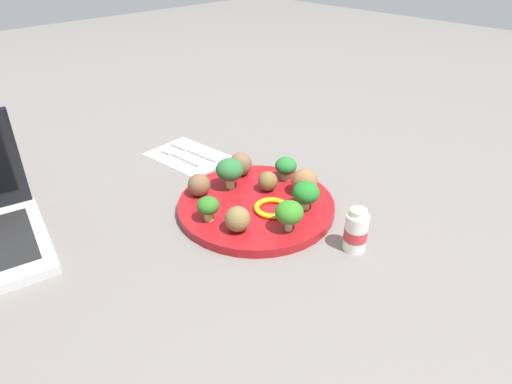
# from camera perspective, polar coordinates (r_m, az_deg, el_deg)

# --- Properties ---
(ground_plane) EXTENTS (4.00, 4.00, 0.00)m
(ground_plane) POSITION_cam_1_polar(r_m,az_deg,el_deg) (0.80, -0.00, -2.21)
(ground_plane) COLOR slate
(plate) EXTENTS (0.28, 0.28, 0.02)m
(plate) POSITION_cam_1_polar(r_m,az_deg,el_deg) (0.80, -0.00, -1.73)
(plate) COLOR maroon
(plate) RESTS_ON ground_plane
(broccoli_floret_center) EXTENTS (0.05, 0.05, 0.06)m
(broccoli_floret_center) POSITION_cam_1_polar(r_m,az_deg,el_deg) (0.82, -3.46, 2.80)
(broccoli_floret_center) COLOR #A8C580
(broccoli_floret_center) RESTS_ON plate
(broccoli_floret_back_right) EXTENTS (0.05, 0.05, 0.05)m
(broccoli_floret_back_right) POSITION_cam_1_polar(r_m,az_deg,el_deg) (0.70, 4.31, -2.68)
(broccoli_floret_back_right) COLOR #A2B97F
(broccoli_floret_back_right) RESTS_ON plate
(broccoli_floret_front_left) EXTENTS (0.05, 0.05, 0.05)m
(broccoli_floret_front_left) POSITION_cam_1_polar(r_m,az_deg,el_deg) (0.76, 6.44, -0.14)
(broccoli_floret_front_left) COLOR #9FC076
(broccoli_floret_front_left) RESTS_ON plate
(broccoli_floret_mid_right) EXTENTS (0.04, 0.04, 0.04)m
(broccoli_floret_mid_right) POSITION_cam_1_polar(r_m,az_deg,el_deg) (0.73, -6.19, -1.82)
(broccoli_floret_mid_right) COLOR #ABCF69
(broccoli_floret_mid_right) RESTS_ON plate
(broccoli_floret_near_rim) EXTENTS (0.04, 0.04, 0.05)m
(broccoli_floret_near_rim) POSITION_cam_1_polar(r_m,az_deg,el_deg) (0.85, 3.86, 3.29)
(broccoli_floret_near_rim) COLOR #9CBE7F
(broccoli_floret_near_rim) RESTS_ON plate
(meatball_mid_left) EXTENTS (0.05, 0.05, 0.05)m
(meatball_mid_left) POSITION_cam_1_polar(r_m,az_deg,el_deg) (0.81, 6.25, 1.36)
(meatball_mid_left) COLOR brown
(meatball_mid_left) RESTS_ON plate
(meatball_far_rim) EXTENTS (0.04, 0.04, 0.04)m
(meatball_far_rim) POSITION_cam_1_polar(r_m,az_deg,el_deg) (0.81, -7.33, 0.93)
(meatball_far_rim) COLOR brown
(meatball_far_rim) RESTS_ON plate
(meatball_center) EXTENTS (0.04, 0.04, 0.04)m
(meatball_center) POSITION_cam_1_polar(r_m,az_deg,el_deg) (0.71, -2.39, -3.50)
(meatball_center) COLOR brown
(meatball_center) RESTS_ON plate
(meatball_mid_right) EXTENTS (0.05, 0.05, 0.05)m
(meatball_mid_right) POSITION_cam_1_polar(r_m,az_deg,el_deg) (0.87, -2.00, 3.63)
(meatball_mid_right) COLOR brown
(meatball_mid_right) RESTS_ON plate
(meatball_front_right) EXTENTS (0.04, 0.04, 0.04)m
(meatball_front_right) POSITION_cam_1_polar(r_m,az_deg,el_deg) (0.82, 1.52, 1.40)
(meatball_front_right) COLOR brown
(meatball_front_right) RESTS_ON plate
(pepper_ring_front_right) EXTENTS (0.07, 0.07, 0.01)m
(pepper_ring_front_right) POSITION_cam_1_polar(r_m,az_deg,el_deg) (0.77, 1.90, -2.12)
(pepper_ring_front_right) COLOR yellow
(pepper_ring_front_right) RESTS_ON plate
(napkin) EXTENTS (0.18, 0.14, 0.01)m
(napkin) POSITION_cam_1_polar(r_m,az_deg,el_deg) (0.99, -8.72, 4.64)
(napkin) COLOR white
(napkin) RESTS_ON ground_plane
(fork) EXTENTS (0.12, 0.03, 0.01)m
(fork) POSITION_cam_1_polar(r_m,az_deg,el_deg) (0.99, -9.82, 4.66)
(fork) COLOR silver
(fork) RESTS_ON napkin
(knife) EXTENTS (0.15, 0.03, 0.01)m
(knife) POSITION_cam_1_polar(r_m,az_deg,el_deg) (1.01, -8.26, 5.36)
(knife) COLOR silver
(knife) RESTS_ON napkin
(yogurt_bottle) EXTENTS (0.04, 0.04, 0.07)m
(yogurt_bottle) POSITION_cam_1_polar(r_m,az_deg,el_deg) (0.71, 12.73, -4.96)
(yogurt_bottle) COLOR white
(yogurt_bottle) RESTS_ON ground_plane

